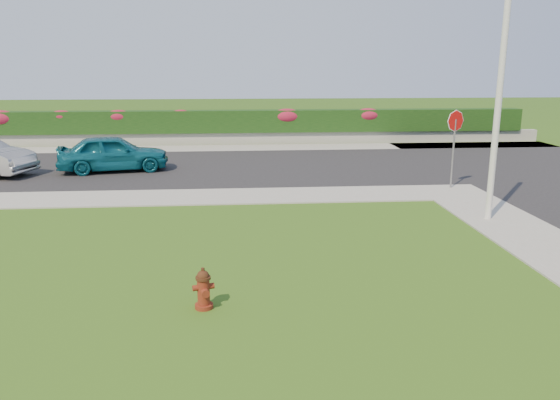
{
  "coord_description": "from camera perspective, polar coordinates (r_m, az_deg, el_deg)",
  "views": [
    {
      "loc": [
        0.26,
        -7.17,
        3.87
      ],
      "look_at": [
        1.22,
        4.85,
        0.9
      ],
      "focal_mm": 35.0,
      "sensor_mm": 36.0,
      "label": 1
    }
  ],
  "objects": [
    {
      "name": "ground",
      "position": [
        8.15,
        -6.02,
        -14.59
      ],
      "size": [
        120.0,
        120.0,
        0.0
      ],
      "primitive_type": "plane",
      "color": "black",
      "rests_on": "ground"
    },
    {
      "name": "street_far",
      "position": [
        22.15,
        -18.25,
        3.13
      ],
      "size": [
        26.0,
        8.0,
        0.04
      ],
      "primitive_type": "cube",
      "color": "black",
      "rests_on": "ground"
    },
    {
      "name": "sidewalk_far",
      "position": [
        17.76,
        -25.07,
        -0.0
      ],
      "size": [
        24.0,
        2.0,
        0.04
      ],
      "primitive_type": "cube",
      "color": "gray",
      "rests_on": "ground"
    },
    {
      "name": "curb_corner",
      "position": [
        17.93,
        17.64,
        0.79
      ],
      "size": [
        2.0,
        2.0,
        0.04
      ],
      "primitive_type": "cube",
      "color": "gray",
      "rests_on": "ground"
    },
    {
      "name": "sidewalk_beyond",
      "position": [
        26.48,
        -7.27,
        5.37
      ],
      "size": [
        34.0,
        2.0,
        0.04
      ],
      "primitive_type": "cube",
      "color": "gray",
      "rests_on": "ground"
    },
    {
      "name": "retaining_wall",
      "position": [
        27.92,
        -7.15,
        6.39
      ],
      "size": [
        34.0,
        0.4,
        0.6
      ],
      "primitive_type": "cube",
      "color": "gray",
      "rests_on": "ground"
    },
    {
      "name": "hedge",
      "position": [
        27.93,
        -7.2,
        8.15
      ],
      "size": [
        32.0,
        0.9,
        1.1
      ],
      "primitive_type": "cube",
      "color": "black",
      "rests_on": "retaining_wall"
    },
    {
      "name": "fire_hydrant",
      "position": [
        9.08,
        -7.99,
        -9.22
      ],
      "size": [
        0.37,
        0.35,
        0.7
      ],
      "rotation": [
        0.0,
        0.0,
        0.27
      ],
      "color": "#57190D",
      "rests_on": "ground"
    },
    {
      "name": "sedan_teal",
      "position": [
        21.28,
        -17.02,
        4.72
      ],
      "size": [
        4.2,
        2.32,
        1.35
      ],
      "primitive_type": "imported",
      "rotation": [
        0.0,
        0.0,
        1.76
      ],
      "color": "#0D5568",
      "rests_on": "street_far"
    },
    {
      "name": "utility_pole",
      "position": [
        14.58,
        21.84,
        9.1
      ],
      "size": [
        0.16,
        0.16,
        5.82
      ],
      "primitive_type": "cylinder",
      "color": "silver",
      "rests_on": "ground"
    },
    {
      "name": "stop_sign",
      "position": [
        18.22,
        17.8,
        6.91
      ],
      "size": [
        0.64,
        0.3,
        2.53
      ],
      "rotation": [
        0.0,
        0.0,
        0.03
      ],
      "color": "slate",
      "rests_on": "ground"
    },
    {
      "name": "flower_clump_a",
      "position": [
        30.04,
        -27.19,
        7.61
      ],
      "size": [
        1.55,
        0.99,
        0.77
      ],
      "primitive_type": "ellipsoid",
      "color": "#AD1D46",
      "rests_on": "hedge"
    },
    {
      "name": "flower_clump_b",
      "position": [
        29.05,
        -21.86,
        8.14
      ],
      "size": [
        1.14,
        0.73,
        0.57
      ],
      "primitive_type": "ellipsoid",
      "color": "#AD1D46",
      "rests_on": "hedge"
    },
    {
      "name": "flower_clump_c",
      "position": [
        28.37,
        -16.53,
        8.39
      ],
      "size": [
        1.25,
        0.8,
        0.63
      ],
      "primitive_type": "ellipsoid",
      "color": "#AD1D46",
      "rests_on": "hedge"
    },
    {
      "name": "flower_clump_d",
      "position": [
        27.9,
        -10.33,
        8.74
      ],
      "size": [
        1.04,
        0.67,
        0.52
      ],
      "primitive_type": "ellipsoid",
      "color": "#AD1D46",
      "rests_on": "hedge"
    },
    {
      "name": "flower_clump_e",
      "position": [
        27.89,
        0.72,
        8.78
      ],
      "size": [
        1.48,
        0.95,
        0.74
      ],
      "primitive_type": "ellipsoid",
      "color": "#AD1D46",
      "rests_on": "hedge"
    },
    {
      "name": "flower_clump_f",
      "position": [
        28.57,
        9.16,
        8.76
      ],
      "size": [
        1.39,
        0.89,
        0.69
      ],
      "primitive_type": "ellipsoid",
      "color": "#AD1D46",
      "rests_on": "hedge"
    }
  ]
}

